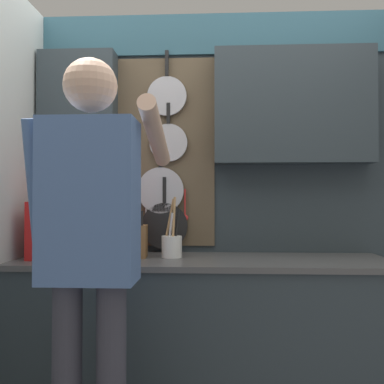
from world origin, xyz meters
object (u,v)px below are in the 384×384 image
Objects in this scene: knife_block at (137,241)px; person at (91,233)px; utensil_crock at (172,244)px; microwave at (80,229)px.

person is at bearing -95.87° from knife_block.
utensil_crock is 0.73m from person.
utensil_crock is at bearing 68.34° from person.
utensil_crock reaches higher than microwave.
person reaches higher than knife_block.
knife_block is at bearing 0.11° from microwave.
microwave is 0.53m from utensil_crock.
utensil_crock is at bearing 0.26° from knife_block.
utensil_crock reaches higher than knife_block.
microwave is 1.82× the size of knife_block.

